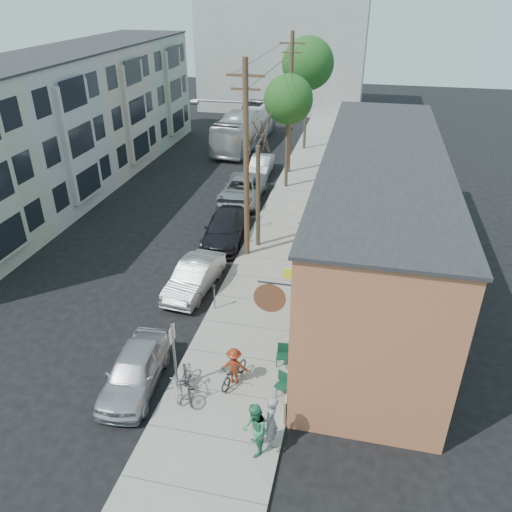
% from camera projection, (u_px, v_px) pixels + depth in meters
% --- Properties ---
extents(ground, '(120.00, 120.00, 0.00)m').
position_uv_depth(ground, '(161.00, 317.00, 22.22)').
color(ground, black).
extents(sidewalk, '(4.50, 58.00, 0.15)m').
position_uv_depth(sidewalk, '(293.00, 222.00, 30.75)').
color(sidewalk, gray).
rests_on(sidewalk, ground).
extents(cafe_building, '(6.60, 20.20, 6.61)m').
position_uv_depth(cafe_building, '(376.00, 222.00, 23.16)').
color(cafe_building, '#AF6441').
rests_on(cafe_building, ground).
extents(apartment_row, '(6.30, 32.00, 9.00)m').
position_uv_depth(apartment_row, '(71.00, 124.00, 34.26)').
color(apartment_row, '#A0AD92').
rests_on(apartment_row, ground).
extents(end_cap_building, '(18.00, 8.00, 12.00)m').
position_uv_depth(end_cap_building, '(283.00, 53.00, 55.53)').
color(end_cap_building, '#A9AAA5').
rests_on(end_cap_building, ground).
extents(sign_post, '(0.07, 0.45, 2.80)m').
position_uv_depth(sign_post, '(174.00, 350.00, 17.38)').
color(sign_post, slate).
rests_on(sign_post, sidewalk).
extents(parking_meter_near, '(0.14, 0.14, 1.24)m').
position_uv_depth(parking_meter_near, '(214.00, 293.00, 22.12)').
color(parking_meter_near, slate).
rests_on(parking_meter_near, sidewalk).
extents(parking_meter_far, '(0.14, 0.14, 1.24)m').
position_uv_depth(parking_meter_far, '(257.00, 214.00, 29.58)').
color(parking_meter_far, slate).
rests_on(parking_meter_far, sidewalk).
extents(utility_pole_near, '(3.57, 0.28, 10.00)m').
position_uv_depth(utility_pole_near, '(245.00, 159.00, 24.53)').
color(utility_pole_near, '#503A28').
rests_on(utility_pole_near, sidewalk).
extents(utility_pole_far, '(1.80, 0.28, 10.00)m').
position_uv_depth(utility_pole_far, '(290.00, 103.00, 36.09)').
color(utility_pole_far, '#503A28').
rests_on(utility_pole_far, sidewalk).
extents(tree_bare, '(0.24, 0.24, 5.66)m').
position_uv_depth(tree_bare, '(258.00, 198.00, 26.59)').
color(tree_bare, '#44392C').
rests_on(tree_bare, sidewalk).
extents(tree_leafy_mid, '(3.26, 3.26, 7.72)m').
position_uv_depth(tree_leafy_mid, '(288.00, 100.00, 32.96)').
color(tree_leafy_mid, '#44392C').
rests_on(tree_leafy_mid, sidewalk).
extents(tree_leafy_far, '(4.24, 4.24, 9.16)m').
position_uv_depth(tree_leafy_far, '(308.00, 64.00, 40.60)').
color(tree_leafy_far, '#44392C').
rests_on(tree_leafy_far, sidewalk).
extents(patio_chair_a, '(0.55, 0.55, 0.88)m').
position_uv_depth(patio_chair_a, '(282.00, 356.00, 19.02)').
color(patio_chair_a, '#0F3623').
rests_on(patio_chair_a, sidewalk).
extents(patio_chair_b, '(0.66, 0.66, 0.88)m').
position_uv_depth(patio_chair_b, '(283.00, 385.00, 17.63)').
color(patio_chair_b, '#0F3623').
rests_on(patio_chair_b, sidewalk).
extents(patron_grey, '(0.49, 0.71, 1.88)m').
position_uv_depth(patron_grey, '(271.00, 421.00, 15.54)').
color(patron_grey, gray).
rests_on(patron_grey, sidewalk).
extents(patron_green, '(0.94, 1.09, 1.91)m').
position_uv_depth(patron_green, '(255.00, 430.00, 15.22)').
color(patron_green, '#34835C').
rests_on(patron_green, sidewalk).
extents(cyclist, '(1.02, 0.66, 1.49)m').
position_uv_depth(cyclist, '(234.00, 366.00, 18.06)').
color(cyclist, maroon).
rests_on(cyclist, sidewalk).
extents(cyclist_bike, '(1.03, 1.79, 0.89)m').
position_uv_depth(cyclist_bike, '(234.00, 372.00, 18.21)').
color(cyclist_bike, black).
rests_on(cyclist_bike, sidewalk).
extents(parked_bike_a, '(1.35, 1.85, 1.10)m').
position_uv_depth(parked_bike_a, '(187.00, 383.00, 17.58)').
color(parked_bike_a, black).
rests_on(parked_bike_a, sidewalk).
extents(parked_bike_b, '(0.84, 1.93, 0.98)m').
position_uv_depth(parked_bike_b, '(184.00, 379.00, 17.82)').
color(parked_bike_b, gray).
rests_on(parked_bike_b, sidewalk).
extents(car_0, '(2.14, 4.49, 1.48)m').
position_uv_depth(car_0, '(135.00, 370.00, 18.09)').
color(car_0, '#B0B0B8').
rests_on(car_0, ground).
extents(car_1, '(1.96, 4.57, 1.46)m').
position_uv_depth(car_1, '(194.00, 277.00, 23.79)').
color(car_1, '#A7ABAF').
rests_on(car_1, ground).
extents(car_2, '(2.64, 5.43, 1.52)m').
position_uv_depth(car_2, '(225.00, 229.00, 28.33)').
color(car_2, black).
rests_on(car_2, ground).
extents(car_3, '(2.79, 5.76, 1.58)m').
position_uv_depth(car_3, '(242.00, 190.00, 33.50)').
color(car_3, '#929498').
rests_on(car_3, ground).
extents(car_4, '(1.63, 4.27, 1.39)m').
position_uv_depth(car_4, '(261.00, 166.00, 38.17)').
color(car_4, '#9CA1A3').
rests_on(car_4, ground).
extents(bus, '(3.49, 11.48, 3.15)m').
position_uv_depth(bus, '(245.00, 128.00, 44.59)').
color(bus, silver).
rests_on(bus, ground).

